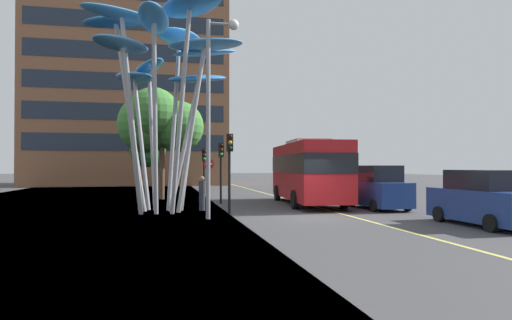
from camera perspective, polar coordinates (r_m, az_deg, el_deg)
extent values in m
cube|color=#424244|center=(19.14, 7.11, -7.43)|extent=(120.00, 240.00, 0.10)
cube|color=#9E998E|center=(18.83, -27.57, -7.38)|extent=(16.00, 240.00, 0.05)
cube|color=#E0D666|center=(19.78, 12.02, -7.07)|extent=(0.16, 144.00, 0.01)
cube|color=red|center=(25.39, 6.64, -1.44)|extent=(3.42, 9.74, 3.05)
cube|color=black|center=(25.39, 6.64, -0.48)|extent=(3.46, 9.84, 0.98)
cube|color=yellow|center=(30.02, 4.60, 1.00)|extent=(1.41, 0.23, 0.36)
cube|color=#B2B2B7|center=(25.43, 6.63, 2.27)|extent=(2.21, 3.50, 0.24)
cylinder|color=black|center=(28.62, 7.79, -4.16)|extent=(0.37, 0.98, 0.96)
cylinder|color=black|center=(28.10, 2.73, -4.23)|extent=(0.37, 0.98, 0.96)
cylinder|color=black|center=(23.25, 11.18, -4.93)|extent=(0.37, 0.98, 0.96)
cylinder|color=black|center=(22.62, 4.99, -5.06)|extent=(0.37, 0.98, 0.96)
cylinder|color=#9EA0A5|center=(21.73, -8.75, 3.68)|extent=(1.84, 0.36, 7.75)
ellipsoid|color=#4299E0|center=(22.49, -6.61, 13.49)|extent=(3.24, 1.75, 0.93)
cylinder|color=#9EA0A5|center=(22.17, -8.52, 2.09)|extent=(1.10, 0.60, 6.58)
ellipsoid|color=#2D7FD1|center=(22.77, -7.46, 10.32)|extent=(3.45, 2.47, 1.06)
cylinder|color=#9EA0A5|center=(22.60, -10.45, 4.80)|extent=(0.82, 1.02, 8.75)
ellipsoid|color=#4299E0|center=(23.80, -9.77, 15.22)|extent=(3.13, 3.43, 0.70)
cylinder|color=#9EA0A5|center=(22.92, -13.19, 2.89)|extent=(0.62, 1.59, 7.30)
ellipsoid|color=#388EDB|center=(24.10, -13.58, 11.44)|extent=(2.21, 3.88, 0.75)
cylinder|color=#9EA0A5|center=(23.21, -14.49, 2.28)|extent=(1.07, 1.69, 6.84)
ellipsoid|color=#4299E0|center=(24.35, -15.33, 10.20)|extent=(2.97, 3.84, 1.06)
cylinder|color=#9EA0A5|center=(22.23, -15.85, 5.46)|extent=(1.67, 0.79, 9.18)
ellipsoid|color=#2D7FD1|center=(23.48, -17.56, 16.54)|extent=(3.64, 2.28, 0.54)
cylinder|color=#9EA0A5|center=(21.37, -15.68, 5.65)|extent=(1.13, 0.48, 9.12)
ellipsoid|color=#4CA3E5|center=(22.26, -16.84, 17.40)|extent=(3.87, 2.13, 0.82)
cylinder|color=#9EA0A5|center=(20.27, -15.65, 3.55)|extent=(1.07, 1.18, 7.41)
ellipsoid|color=#4CA3E5|center=(20.47, -16.83, 13.99)|extent=(2.93, 3.10, 0.57)
cylinder|color=#9EA0A5|center=(20.26, -12.82, 5.22)|extent=(0.34, 1.11, 8.58)
ellipsoid|color=#4299E0|center=(20.72, -12.97, 17.20)|extent=(1.69, 3.42, 0.87)
cylinder|color=#9EA0A5|center=(20.05, -9.62, 6.07)|extent=(0.98, 1.50, 9.15)
ellipsoid|color=#2D7FD1|center=(20.52, -8.47, 19.01)|extent=(3.43, 4.33, 0.84)
cylinder|color=#9EA0A5|center=(20.87, -8.27, 3.93)|extent=(1.43, 0.87, 7.80)
ellipsoid|color=#4CA3E5|center=(21.29, -6.59, 14.46)|extent=(3.98, 3.10, 0.45)
cylinder|color=black|center=(20.35, -3.44, -1.77)|extent=(0.12, 0.12, 3.63)
cube|color=black|center=(20.24, -3.38, 2.23)|extent=(0.28, 0.24, 0.80)
sphere|color=#390706|center=(20.12, -3.32, 2.99)|extent=(0.18, 0.18, 0.18)
sphere|color=orange|center=(20.11, -3.32, 2.25)|extent=(0.18, 0.18, 0.18)
sphere|color=black|center=(20.10, -3.32, 1.51)|extent=(0.18, 0.18, 0.18)
cylinder|color=black|center=(25.62, -4.53, -1.72)|extent=(0.12, 0.12, 3.50)
cube|color=black|center=(25.50, -4.49, 1.31)|extent=(0.28, 0.24, 0.80)
sphere|color=#390706|center=(25.38, -4.45, 1.90)|extent=(0.18, 0.18, 0.18)
sphere|color=#3A2707|center=(25.37, -4.45, 1.32)|extent=(0.18, 0.18, 0.18)
sphere|color=green|center=(25.36, -4.45, 0.73)|extent=(0.18, 0.18, 0.18)
cylinder|color=black|center=(29.13, -6.68, -1.81)|extent=(0.12, 0.12, 3.29)
cube|color=black|center=(29.00, -6.65, 0.65)|extent=(0.28, 0.24, 0.80)
sphere|color=#390706|center=(28.87, -6.63, 1.17)|extent=(0.18, 0.18, 0.18)
sphere|color=#3A2707|center=(28.87, -6.63, 0.65)|extent=(0.18, 0.18, 0.18)
sphere|color=green|center=(28.86, -6.63, 0.14)|extent=(0.18, 0.18, 0.18)
cube|color=navy|center=(18.16, 27.17, -5.19)|extent=(1.73, 4.54, 1.13)
cube|color=black|center=(18.11, 27.15, -2.28)|extent=(1.60, 2.49, 0.71)
cylinder|color=black|center=(19.83, 26.58, -6.11)|extent=(0.20, 0.60, 0.60)
cylinder|color=black|center=(18.81, 22.40, -6.43)|extent=(0.20, 0.60, 0.60)
cylinder|color=black|center=(16.57, 27.91, -7.17)|extent=(0.20, 0.60, 0.60)
cube|color=navy|center=(23.32, 15.40, -4.17)|extent=(1.74, 4.09, 1.20)
cube|color=black|center=(23.28, 15.39, -1.69)|extent=(1.60, 2.25, 0.82)
cylinder|color=black|center=(24.88, 15.86, -5.06)|extent=(0.20, 0.60, 0.60)
cylinder|color=black|center=(24.12, 12.18, -5.21)|extent=(0.20, 0.60, 0.60)
cylinder|color=black|center=(22.67, 18.84, -5.47)|extent=(0.20, 0.60, 0.60)
cylinder|color=black|center=(21.84, 14.89, -5.67)|extent=(0.20, 0.60, 0.60)
cube|color=gold|center=(30.05, 9.97, -3.32)|extent=(1.79, 4.49, 1.31)
cube|color=black|center=(30.02, 9.97, -1.33)|extent=(1.65, 2.47, 0.79)
cylinder|color=black|center=(31.70, 10.56, -4.15)|extent=(0.20, 0.60, 0.60)
cylinder|color=black|center=(31.07, 7.48, -4.23)|extent=(0.20, 0.60, 0.60)
cylinder|color=black|center=(29.15, 12.64, -4.44)|extent=(0.20, 0.60, 0.60)
cylinder|color=black|center=(28.46, 9.33, -4.54)|extent=(0.20, 0.60, 0.60)
cylinder|color=gray|center=(18.43, -6.15, 5.26)|extent=(0.18, 0.18, 8.21)
cylinder|color=gray|center=(19.31, -4.51, 17.00)|extent=(1.05, 0.12, 0.12)
sphere|color=silver|center=(19.37, -2.90, 16.93)|extent=(0.44, 0.44, 0.44)
cylinder|color=brown|center=(29.87, -11.98, -1.34)|extent=(0.36, 0.36, 3.75)
sphere|color=#428438|center=(30.37, -12.73, 5.20)|extent=(2.96, 2.96, 2.96)
sphere|color=#428438|center=(30.50, -13.79, 4.51)|extent=(3.91, 3.91, 3.91)
sphere|color=#428438|center=(29.98, -9.95, 4.27)|extent=(3.39, 3.39, 3.39)
sphere|color=#428438|center=(29.75, -13.01, 5.78)|extent=(3.45, 3.45, 3.45)
cylinder|color=brown|center=(42.37, -12.20, -1.66)|extent=(0.41, 0.41, 3.02)
sphere|color=#2D6B2D|center=(41.74, -12.27, 3.58)|extent=(3.37, 3.37, 3.37)
sphere|color=#2D6B2D|center=(41.37, -13.71, 1.33)|extent=(3.22, 3.22, 3.22)
sphere|color=#2D6B2D|center=(43.36, -11.89, 3.60)|extent=(2.54, 2.54, 2.54)
cylinder|color=#2D3342|center=(21.89, -6.92, -5.30)|extent=(0.29, 0.29, 0.89)
cylinder|color=#333338|center=(21.84, -6.92, -3.40)|extent=(0.34, 0.34, 0.56)
sphere|color=#937056|center=(21.83, -6.92, -2.37)|extent=(0.22, 0.22, 0.22)
cylinder|color=gray|center=(25.78, -6.08, -2.73)|extent=(0.08, 0.08, 2.59)
cylinder|color=red|center=(25.74, -6.07, -0.52)|extent=(0.60, 0.03, 0.60)
cube|color=white|center=(25.71, -6.06, -0.52)|extent=(0.40, 0.04, 0.11)
cube|color=brown|center=(57.06, -15.65, 8.54)|extent=(22.12, 13.77, 22.78)
cube|color=#1E2838|center=(49.49, -16.23, 2.20)|extent=(20.79, 0.08, 1.82)
cube|color=#1E2838|center=(49.76, -16.21, 5.94)|extent=(20.79, 0.08, 1.82)
cube|color=#1E2838|center=(50.25, -16.20, 9.63)|extent=(20.79, 0.08, 1.82)
cube|color=#1E2838|center=(50.93, -16.18, 13.24)|extent=(20.79, 0.08, 1.82)
cube|color=#1E2838|center=(51.82, -16.17, 16.73)|extent=(20.79, 0.08, 1.82)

